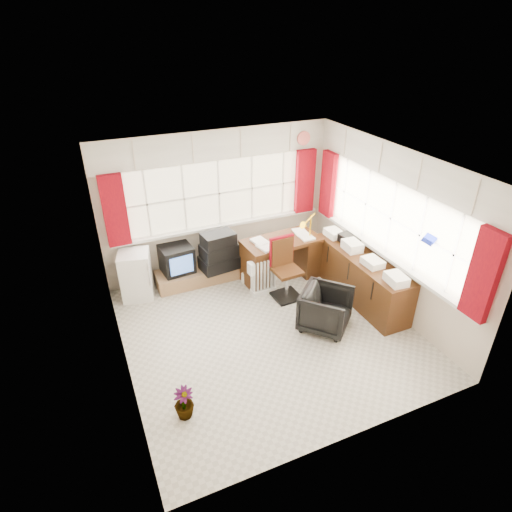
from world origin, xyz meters
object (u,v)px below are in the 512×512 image
Objects in this scene: desk_lamp at (311,220)px; tv_bench at (197,275)px; credenza at (360,276)px; mini_fridge at (136,275)px; desk at (281,257)px; radiator at (263,280)px; office_chair at (326,309)px; crt_tv at (177,259)px; task_chair at (284,265)px.

desk_lamp reaches higher than tv_bench.
tv_bench is (-2.28, 1.52, -0.27)m from credenza.
desk is at bearing -10.43° from mini_fridge.
credenza is at bearing -28.24° from radiator.
radiator is (-0.47, -0.30, -0.17)m from desk.
office_chair is at bearing -38.95° from mini_fridge.
radiator is 1.20m from tv_bench.
crt_tv is (-2.59, 1.59, 0.09)m from credenza.
desk_lamp is 0.31× the size of tv_bench.
mini_fridge is at bearing 98.43° from office_chair.
tv_bench is (-0.90, 0.78, -0.13)m from radiator.
mini_fridge is at bearing -177.37° from tv_bench.
office_chair is at bearing -109.85° from desk_lamp.
desk_lamp is 1.27m from radiator.
office_chair is (-0.01, -1.48, -0.10)m from desk.
desk_lamp reaches higher than office_chair.
credenza reaches higher than tv_bench.
task_chair is 0.51× the size of credenza.
desk_lamp is 0.63× the size of office_chair.
mini_fridge is (-2.37, 1.92, 0.09)m from office_chair.
mini_fridge is (-1.01, -0.05, 0.28)m from tv_bench.
task_chair reaches higher than tv_bench.
desk_lamp is 0.79× the size of crt_tv.
desk is 0.97× the size of tv_bench.
desk_lamp reaches higher than desk.
desk is at bearing 68.58° from task_chair.
crt_tv is (-1.67, 2.03, 0.17)m from office_chair.
task_chair reaches higher than radiator.
task_chair reaches higher than mini_fridge.
credenza is at bearing -66.04° from desk_lamp.
credenza is (1.09, -0.58, -0.15)m from task_chair.
tv_bench is 0.48m from crt_tv.
crt_tv is at bearing 161.86° from desk.
crt_tv is (-0.31, 0.07, 0.36)m from tv_bench.
desk is 1.32× the size of task_chair.
task_chair is 0.44m from radiator.
desk_lamp is 2.16m from tv_bench.
office_chair is (-0.50, -1.39, -0.75)m from desk_lamp.
task_chair is at bearing -151.42° from desk_lamp.
task_chair is at bearing 151.98° from credenza.
radiator is at bearing 150.98° from task_chair.
radiator reaches higher than tv_bench.
credenza is 2.47× the size of mini_fridge.
desk_lamp is at bearing 11.95° from radiator.
radiator is at bearing -168.05° from desk_lamp.
office_chair is at bearing -154.20° from credenza.
credenza reaches higher than office_chair.
tv_bench is at bearing 82.08° from office_chair.
office_chair is 1.25× the size of crt_tv.
office_chair is 0.50× the size of tv_bench.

